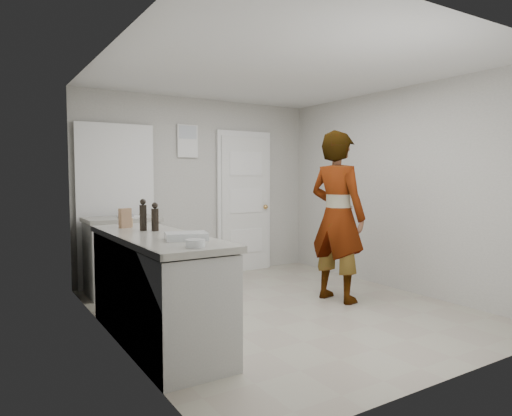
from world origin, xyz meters
TOP-DOWN VIEW (x-y plane):
  - ground at (0.00, 0.00)m, footprint 4.00×4.00m
  - room_shell at (-0.17, 1.95)m, footprint 4.00×4.00m
  - main_counter at (-1.45, -0.20)m, footprint 0.64×1.96m
  - side_counter at (-1.25, 1.55)m, footprint 0.84×0.61m
  - person at (0.74, -0.03)m, footprint 0.60×0.78m
  - cake_mix_box at (-1.53, 0.41)m, footprint 0.12×0.08m
  - spice_jar at (-1.45, 0.52)m, footprint 0.05×0.05m
  - oil_cruet_a at (-1.37, 0.03)m, footprint 0.06×0.06m
  - oil_cruet_b at (-1.45, 0.11)m, footprint 0.06×0.06m
  - baking_dish at (-1.36, -0.64)m, footprint 0.37×0.30m
  - egg_bowl at (-1.46, -1.02)m, footprint 0.14×0.14m
  - papers at (-1.12, 1.55)m, footprint 0.24×0.30m

SIDE VIEW (x-z plane):
  - ground at x=0.00m, z-range 0.00..0.00m
  - main_counter at x=-1.45m, z-range -0.04..0.89m
  - side_counter at x=-1.25m, z-range -0.03..0.89m
  - papers at x=-1.12m, z-range 0.93..0.93m
  - baking_dish at x=-1.36m, z-range 0.92..0.98m
  - egg_bowl at x=-1.46m, z-range 0.93..0.98m
  - person at x=0.74m, z-range 0.00..1.92m
  - spice_jar at x=-1.45m, z-range 0.93..1.01m
  - cake_mix_box at x=-1.53m, z-range 0.93..1.11m
  - room_shell at x=-0.17m, z-range -0.98..3.02m
  - oil_cruet_a at x=-1.37m, z-range 0.92..1.18m
  - oil_cruet_b at x=-1.45m, z-range 0.92..1.21m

